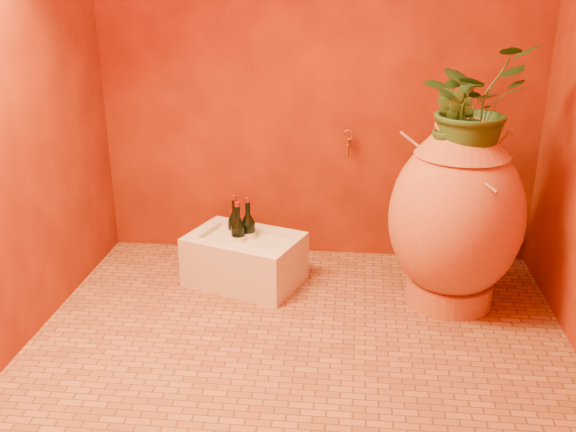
# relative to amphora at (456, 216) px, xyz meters

# --- Properties ---
(floor) EXTENTS (2.50, 2.50, 0.00)m
(floor) POSITION_rel_amphora_xyz_m (-0.74, -0.43, -0.47)
(floor) COLOR #975B31
(floor) RESTS_ON ground
(wall_back) EXTENTS (2.50, 0.02, 2.50)m
(wall_back) POSITION_rel_amphora_xyz_m (-0.74, 0.57, 0.78)
(wall_back) COLOR #5D1605
(wall_back) RESTS_ON ground
(wall_left) EXTENTS (0.02, 2.00, 2.50)m
(wall_left) POSITION_rel_amphora_xyz_m (-1.99, -0.43, 0.78)
(wall_left) COLOR #5D1605
(wall_left) RESTS_ON ground
(amphora) EXTENTS (0.75, 0.75, 0.95)m
(amphora) POSITION_rel_amphora_xyz_m (0.00, 0.00, 0.00)
(amphora) COLOR #B46732
(amphora) RESTS_ON floor
(stone_basin) EXTENTS (0.69, 0.59, 0.28)m
(stone_basin) POSITION_rel_amphora_xyz_m (-1.09, 0.10, -0.34)
(stone_basin) COLOR beige
(stone_basin) RESTS_ON floor
(wine_bottle_a) EXTENTS (0.08, 0.08, 0.33)m
(wine_bottle_a) POSITION_rel_amphora_xyz_m (-1.15, 0.18, -0.21)
(wine_bottle_a) COLOR black
(wine_bottle_a) RESTS_ON stone_basin
(wine_bottle_b) EXTENTS (0.08, 0.08, 0.33)m
(wine_bottle_b) POSITION_rel_amphora_xyz_m (-1.07, 0.15, -0.20)
(wine_bottle_b) COLOR black
(wine_bottle_b) RESTS_ON stone_basin
(wine_bottle_c) EXTENTS (0.08, 0.08, 0.32)m
(wine_bottle_c) POSITION_rel_amphora_xyz_m (-1.12, 0.10, -0.21)
(wine_bottle_c) COLOR black
(wine_bottle_c) RESTS_ON stone_basin
(wall_tap) EXTENTS (0.06, 0.14, 0.15)m
(wall_tap) POSITION_rel_amphora_xyz_m (-0.55, 0.49, 0.24)
(wall_tap) COLOR #A96E27
(wall_tap) RESTS_ON wall_back
(plant_main) EXTENTS (0.67, 0.66, 0.56)m
(plant_main) POSITION_rel_amphora_xyz_m (0.03, 0.00, 0.56)
(plant_main) COLOR #254B1B
(plant_main) RESTS_ON amphora
(plant_side) EXTENTS (0.25, 0.27, 0.38)m
(plant_side) POSITION_rel_amphora_xyz_m (-0.06, -0.05, 0.46)
(plant_side) COLOR #254B1B
(plant_side) RESTS_ON amphora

